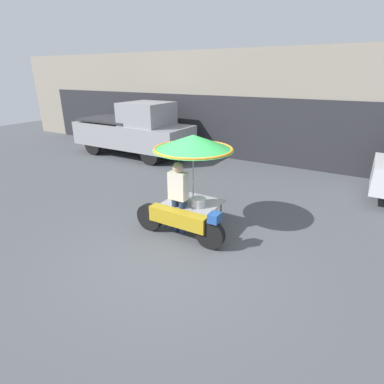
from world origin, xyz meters
The scene contains 5 objects.
ground_plane centered at (0.00, 0.00, 0.00)m, with size 36.00×36.00×0.00m, color #4C4F54.
shopfront_building centered at (0.00, 7.83, 2.01)m, with size 28.00×2.06×4.05m.
vendor_motorcycle_cart centered at (-0.26, 0.97, 1.53)m, with size 2.08×1.67×2.06m.
vendor_person centered at (-0.40, 0.68, 0.87)m, with size 0.38×0.22×1.57m.
pickup_truck centered at (-5.45, 5.25, 1.03)m, with size 4.99×1.89×2.17m.
Camera 1 is at (2.75, -4.11, 3.21)m, focal length 28.00 mm.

